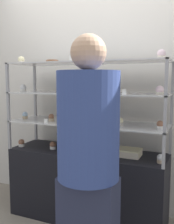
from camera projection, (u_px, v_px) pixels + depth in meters
name	position (u px, v px, depth m)	size (l,w,h in m)	color
ground_plane	(87.00, 218.00, 2.61)	(20.00, 20.00, 0.00)	gray
back_wall	(101.00, 86.00, 2.80)	(8.00, 0.05, 2.60)	silver
display_base	(87.00, 185.00, 2.57)	(1.51, 0.48, 0.69)	black
display_riser_lower	(87.00, 124.00, 2.49)	(1.51, 0.48, 0.28)	#99999E
display_riser_middle	(87.00, 94.00, 2.46)	(1.51, 0.48, 0.28)	#99999E
display_riser_upper	(87.00, 64.00, 2.43)	(1.51, 0.48, 0.28)	#99999E
layer_cake_centerpiece	(70.00, 115.00, 2.54)	(0.21, 0.21, 0.13)	beige
sheet_cake_frosted	(127.00, 152.00, 2.37)	(0.26, 0.18, 0.07)	beige
cupcake_0	(21.00, 143.00, 2.71)	(0.06, 0.06, 0.08)	white
cupcake_1	(53.00, 145.00, 2.60)	(0.06, 0.06, 0.08)	white
cupcake_2	(83.00, 150.00, 2.44)	(0.06, 0.06, 0.08)	white
cupcake_3	(161.00, 159.00, 2.16)	(0.06, 0.06, 0.08)	#CCB28C
price_tag_0	(99.00, 158.00, 2.24)	(0.04, 0.00, 0.04)	white
cupcake_4	(25.00, 115.00, 2.72)	(0.06, 0.06, 0.07)	#CCB28C
cupcake_5	(51.00, 118.00, 2.57)	(0.06, 0.06, 0.07)	#CCB28C
cupcake_6	(80.00, 121.00, 2.38)	(0.06, 0.06, 0.07)	beige
cupcake_7	(120.00, 122.00, 2.30)	(0.06, 0.06, 0.07)	beige
cupcake_8	(160.00, 125.00, 2.14)	(0.06, 0.06, 0.07)	white
price_tag_1	(46.00, 121.00, 2.42)	(0.04, 0.00, 0.04)	white
cupcake_9	(23.00, 88.00, 2.70)	(0.07, 0.07, 0.07)	white
cupcake_10	(61.00, 89.00, 2.45)	(0.07, 0.07, 0.07)	#CCB28C
cupcake_11	(109.00, 90.00, 2.31)	(0.07, 0.07, 0.07)	white
cupcake_12	(160.00, 91.00, 2.10)	(0.07, 0.07, 0.07)	beige
price_tag_2	(124.00, 92.00, 2.09)	(0.04, 0.00, 0.04)	white
cupcake_13	(21.00, 60.00, 2.63)	(0.06, 0.06, 0.07)	beige
cupcake_14	(84.00, 58.00, 2.38)	(0.06, 0.06, 0.07)	#CCB28C
cupcake_15	(161.00, 54.00, 2.03)	(0.06, 0.06, 0.07)	beige
price_tag_3	(71.00, 58.00, 2.24)	(0.04, 0.00, 0.04)	white
donut_glazed	(52.00, 61.00, 2.56)	(0.13, 0.13, 0.03)	brown
customer_figure	(88.00, 160.00, 1.62)	(0.38, 0.38, 1.64)	#282D47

